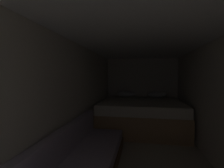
# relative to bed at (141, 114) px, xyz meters

# --- Properties ---
(ground_plane) EXTENTS (7.56, 7.56, 0.00)m
(ground_plane) POSITION_rel_bed_xyz_m (0.00, -1.82, -0.38)
(ground_plane) COLOR #B2A893
(wall_back) EXTENTS (2.31, 0.05, 1.97)m
(wall_back) POSITION_rel_bed_xyz_m (0.00, 0.99, 0.60)
(wall_back) COLOR beige
(wall_back) RESTS_ON ground
(wall_left) EXTENTS (0.05, 5.56, 1.97)m
(wall_left) POSITION_rel_bed_xyz_m (-1.13, -1.82, 0.60)
(wall_left) COLOR beige
(wall_left) RESTS_ON ground
(wall_right) EXTENTS (0.05, 5.56, 1.97)m
(wall_right) POSITION_rel_bed_xyz_m (1.13, -1.82, 0.60)
(wall_right) COLOR beige
(wall_right) RESTS_ON ground
(ceiling_slab) EXTENTS (2.31, 5.56, 0.05)m
(ceiling_slab) POSITION_rel_bed_xyz_m (0.00, -1.82, 1.61)
(ceiling_slab) COLOR white
(ceiling_slab) RESTS_ON wall_left
(bed) EXTENTS (2.09, 1.87, 0.94)m
(bed) POSITION_rel_bed_xyz_m (0.00, 0.00, 0.00)
(bed) COLOR tan
(bed) RESTS_ON ground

